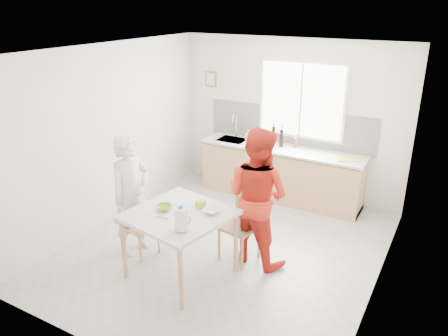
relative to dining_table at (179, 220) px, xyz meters
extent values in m
plane|color=#B7B7B2|center=(0.20, 0.80, -0.77)|extent=(4.50, 4.50, 0.00)
plane|color=silver|center=(0.20, 3.05, 0.58)|extent=(4.00, 0.00, 4.00)
plane|color=silver|center=(0.20, -1.45, 0.58)|extent=(4.00, 0.00, 4.00)
plane|color=silver|center=(-1.80, 0.80, 0.58)|extent=(0.00, 4.50, 4.50)
plane|color=silver|center=(2.20, 0.80, 0.58)|extent=(0.00, 4.50, 4.50)
plane|color=white|center=(0.20, 0.80, 1.93)|extent=(4.50, 4.50, 0.00)
cube|color=white|center=(0.40, 3.03, 0.93)|extent=(1.50, 0.03, 1.30)
cube|color=white|center=(0.40, 3.01, 0.93)|extent=(1.40, 0.02, 1.20)
cube|color=white|center=(0.40, 3.01, 0.93)|extent=(0.03, 0.03, 1.20)
cube|color=white|center=(0.20, 3.04, 0.45)|extent=(3.00, 0.02, 0.65)
cube|color=#537E39|center=(-1.35, 3.03, 1.13)|extent=(0.22, 0.02, 0.28)
cube|color=beige|center=(-1.35, 3.02, 1.13)|extent=(0.16, 0.01, 0.22)
cube|color=tan|center=(0.20, 2.75, -0.34)|extent=(2.80, 0.60, 0.86)
cube|color=#3F3326|center=(0.20, 2.75, -0.72)|extent=(2.80, 0.54, 0.10)
cube|color=silver|center=(0.20, 2.75, 0.13)|extent=(2.84, 0.64, 0.04)
cube|color=#A5A5AA|center=(-0.75, 2.75, 0.13)|extent=(0.50, 0.40, 0.03)
cylinder|color=silver|center=(-0.75, 2.91, 0.33)|extent=(0.02, 0.02, 0.36)
torus|color=silver|center=(-0.75, 2.84, 0.51)|extent=(0.02, 0.18, 0.18)
cube|color=silver|center=(0.00, 0.00, 0.07)|extent=(1.30, 1.30, 0.04)
cylinder|color=tan|center=(-0.57, -0.40, -0.37)|extent=(0.06, 0.06, 0.79)
cylinder|color=tan|center=(-0.40, 0.57, -0.37)|extent=(0.06, 0.06, 0.79)
cylinder|color=tan|center=(0.40, -0.57, -0.37)|extent=(0.06, 0.06, 0.79)
cylinder|color=tan|center=(0.57, 0.40, -0.37)|extent=(0.06, 0.06, 0.79)
cube|color=tan|center=(-0.74, 0.13, -0.36)|extent=(0.44, 0.44, 0.04)
cube|color=tan|center=(-0.57, 0.10, -0.15)|extent=(0.09, 0.36, 0.40)
cylinder|color=tan|center=(-0.87, 0.32, -0.58)|extent=(0.03, 0.03, 0.39)
cylinder|color=tan|center=(-0.93, 0.00, -0.58)|extent=(0.03, 0.03, 0.39)
cylinder|color=tan|center=(-0.55, 0.26, -0.58)|extent=(0.03, 0.03, 0.39)
cylinder|color=tan|center=(-0.61, -0.06, -0.58)|extent=(0.03, 0.03, 0.39)
cube|color=tan|center=(0.48, 0.68, -0.30)|extent=(0.52, 0.52, 0.04)
cube|color=tan|center=(0.51, 0.87, -0.04)|extent=(0.42, 0.11, 0.47)
cylinder|color=tan|center=(0.26, 0.52, -0.54)|extent=(0.04, 0.04, 0.45)
cylinder|color=tan|center=(0.63, 0.46, -0.54)|extent=(0.04, 0.04, 0.45)
cylinder|color=tan|center=(0.32, 0.90, -0.54)|extent=(0.04, 0.04, 0.45)
cylinder|color=tan|center=(0.70, 0.83, -0.54)|extent=(0.04, 0.04, 0.45)
imported|color=silver|center=(-0.88, 0.16, 0.06)|extent=(0.50, 0.67, 1.66)
imported|color=red|center=(0.67, 0.79, 0.14)|extent=(1.00, 0.84, 1.83)
imported|color=#86BA2B|center=(-0.21, -0.01, 0.12)|extent=(0.22, 0.22, 0.06)
imported|color=white|center=(0.34, 0.19, 0.11)|extent=(0.23, 0.23, 0.05)
cylinder|color=white|center=(0.27, -0.33, 0.24)|extent=(0.16, 0.16, 0.25)
cylinder|color=blue|center=(0.27, -0.33, 0.38)|extent=(0.05, 0.05, 0.03)
torus|color=white|center=(0.35, -0.33, 0.26)|extent=(0.12, 0.05, 0.12)
cube|color=#9AC12C|center=(0.15, 0.26, 0.13)|extent=(0.12, 0.12, 0.09)
cylinder|color=#A5A5AA|center=(-0.12, -0.20, 0.10)|extent=(0.16, 0.04, 0.01)
cube|color=#8EC62D|center=(1.34, 2.72, 0.16)|extent=(0.42, 0.37, 0.01)
cylinder|color=black|center=(0.00, 2.86, 0.31)|extent=(0.07, 0.07, 0.32)
cylinder|color=black|center=(0.17, 2.80, 0.30)|extent=(0.07, 0.07, 0.30)
cylinder|color=brown|center=(0.39, 2.89, 0.23)|extent=(0.06, 0.06, 0.16)
imported|color=#999999|center=(-0.45, 2.82, 0.25)|extent=(0.11, 0.11, 0.20)
camera|label=1|loc=(2.77, -3.84, 2.50)|focal=35.00mm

